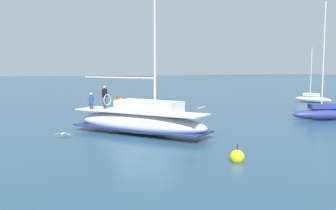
# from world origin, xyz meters

# --- Properties ---
(ground_plane) EXTENTS (400.00, 400.00, 0.00)m
(ground_plane) POSITION_xyz_m (0.00, 0.00, 0.00)
(ground_plane) COLOR #284C66
(main_sailboat) EXTENTS (9.13, 7.67, 13.93)m
(main_sailboat) POSITION_xyz_m (1.35, -0.27, 0.92)
(main_sailboat) COLOR silver
(main_sailboat) RESTS_ON ground
(moored_sloop_far) EXTENTS (4.81, 2.58, 6.86)m
(moored_sloop_far) POSITION_xyz_m (-12.01, 26.67, 0.52)
(moored_sloop_far) COLOR white
(moored_sloop_far) RESTS_ON ground
(moored_catamaran) EXTENTS (2.94, 5.89, 9.55)m
(moored_catamaran) POSITION_xyz_m (0.83, 15.92, 0.63)
(moored_catamaran) COLOR navy
(moored_catamaran) RESTS_ON ground
(seagull) EXTENTS (0.57, 0.94, 0.17)m
(seagull) POSITION_xyz_m (0.99, -5.10, 0.27)
(seagull) COLOR silver
(seagull) RESTS_ON ground
(mooring_buoy) EXTENTS (0.67, 0.67, 0.94)m
(mooring_buoy) POSITION_xyz_m (9.92, 1.52, 0.20)
(mooring_buoy) COLOR yellow
(mooring_buoy) RESTS_ON ground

